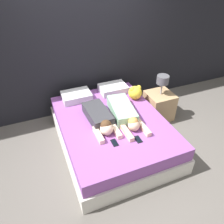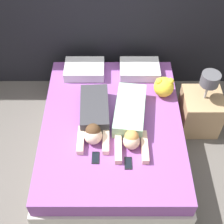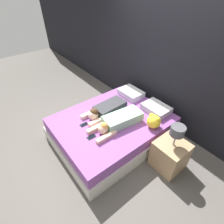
{
  "view_description": "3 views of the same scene",
  "coord_description": "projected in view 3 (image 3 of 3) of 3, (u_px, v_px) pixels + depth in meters",
  "views": [
    {
      "loc": [
        -1.04,
        -2.53,
        2.62
      ],
      "look_at": [
        0.0,
        0.0,
        0.64
      ],
      "focal_mm": 35.0,
      "sensor_mm": 36.0,
      "label": 1
    },
    {
      "loc": [
        0.0,
        -2.26,
        3.23
      ],
      "look_at": [
        0.0,
        0.0,
        0.64
      ],
      "focal_mm": 50.0,
      "sensor_mm": 36.0,
      "label": 2
    },
    {
      "loc": [
        1.94,
        -1.54,
        2.61
      ],
      "look_at": [
        0.0,
        0.0,
        0.64
      ],
      "focal_mm": 28.0,
      "sensor_mm": 36.0,
      "label": 3
    }
  ],
  "objects": [
    {
      "name": "wall_back",
      "position": [
        161.0,
        61.0,
        3.34
      ],
      "size": [
        12.0,
        0.06,
        2.6
      ],
      "color": "black",
      "rests_on": "ground_plane"
    },
    {
      "name": "bed",
      "position": [
        112.0,
        128.0,
        3.41
      ],
      "size": [
        1.65,
        2.12,
        0.49
      ],
      "color": "beige",
      "rests_on": "ground_plane"
    },
    {
      "name": "cell_phone_left",
      "position": [
        84.0,
        125.0,
        3.11
      ],
      "size": [
        0.08,
        0.15,
        0.01
      ],
      "color": "black",
      "rests_on": "bed"
    },
    {
      "name": "pillow_head_left",
      "position": [
        131.0,
        93.0,
        3.83
      ],
      "size": [
        0.51,
        0.38,
        0.12
      ],
      "color": "silver",
      "rests_on": "bed"
    },
    {
      "name": "person_left",
      "position": [
        105.0,
        110.0,
        3.32
      ],
      "size": [
        0.34,
        0.89,
        0.22
      ],
      "color": "#333338",
      "rests_on": "bed"
    },
    {
      "name": "person_right",
      "position": [
        118.0,
        121.0,
        3.06
      ],
      "size": [
        0.41,
        1.03,
        0.21
      ],
      "color": "#8CBF99",
      "rests_on": "bed"
    },
    {
      "name": "cell_phone_right",
      "position": [
        91.0,
        137.0,
        2.87
      ],
      "size": [
        0.08,
        0.15,
        0.01
      ],
      "color": "black",
      "rests_on": "bed"
    },
    {
      "name": "pillow_head_right",
      "position": [
        156.0,
        108.0,
        3.39
      ],
      "size": [
        0.51,
        0.38,
        0.12
      ],
      "color": "silver",
      "rests_on": "bed"
    },
    {
      "name": "plush_toy",
      "position": [
        154.0,
        121.0,
        3.0
      ],
      "size": [
        0.24,
        0.24,
        0.26
      ],
      "color": "yellow",
      "rests_on": "bed"
    },
    {
      "name": "nightstand",
      "position": [
        170.0,
        154.0,
        2.86
      ],
      "size": [
        0.48,
        0.48,
        0.9
      ],
      "color": "tan",
      "rests_on": "ground_plane"
    },
    {
      "name": "ground_plane",
      "position": [
        112.0,
        137.0,
        3.56
      ],
      "size": [
        12.0,
        12.0,
        0.0
      ],
      "primitive_type": "plane",
      "color": "#5B5651"
    }
  ]
}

